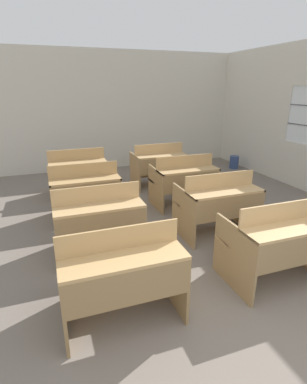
{
  "coord_description": "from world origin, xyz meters",
  "views": [
    {
      "loc": [
        -1.43,
        -0.79,
        2.01
      ],
      "look_at": [
        -0.24,
        2.54,
        0.77
      ],
      "focal_mm": 28.0,
      "sensor_mm": 36.0,
      "label": 1
    }
  ],
  "objects_px": {
    "bench_second_right": "(218,203)",
    "wastepaper_bin": "(234,162)",
    "bench_third_left": "(85,190)",
    "bench_front_right": "(278,241)",
    "bench_back_left": "(78,172)",
    "bench_front_left": "(121,272)",
    "bench_back_right": "(159,164)",
    "bench_second_left": "(98,219)",
    "bench_third_right": "(184,180)"
  },
  "relations": [
    {
      "from": "bench_front_left",
      "to": "bench_front_right",
      "type": "bearing_deg",
      "value": -0.3
    },
    {
      "from": "bench_third_right",
      "to": "bench_back_left",
      "type": "height_order",
      "value": "same"
    },
    {
      "from": "bench_back_right",
      "to": "bench_second_left",
      "type": "bearing_deg",
      "value": -125.63
    },
    {
      "from": "bench_second_right",
      "to": "bench_second_left",
      "type": "bearing_deg",
      "value": 179.24
    },
    {
      "from": "bench_second_left",
      "to": "bench_back_left",
      "type": "xyz_separation_m",
      "value": [
        0.0,
        2.34,
        0.0
      ]
    },
    {
      "from": "bench_front_right",
      "to": "bench_second_left",
      "type": "height_order",
      "value": "same"
    },
    {
      "from": "bench_front_right",
      "to": "bench_back_left",
      "type": "bearing_deg",
      "value": 115.71
    },
    {
      "from": "bench_third_right",
      "to": "bench_back_right",
      "type": "height_order",
      "value": "same"
    },
    {
      "from": "bench_second_left",
      "to": "bench_second_right",
      "type": "xyz_separation_m",
      "value": [
        1.68,
        -0.02,
        0.0
      ]
    },
    {
      "from": "bench_third_left",
      "to": "wastepaper_bin",
      "type": "relative_size",
      "value": 3.23
    },
    {
      "from": "bench_third_left",
      "to": "wastepaper_bin",
      "type": "height_order",
      "value": "bench_third_left"
    },
    {
      "from": "bench_second_left",
      "to": "bench_third_left",
      "type": "xyz_separation_m",
      "value": [
        -0.01,
        1.16,
        0.0
      ]
    },
    {
      "from": "bench_front_left",
      "to": "bench_third_right",
      "type": "xyz_separation_m",
      "value": [
        1.71,
        2.33,
        0.0
      ]
    },
    {
      "from": "bench_front_left",
      "to": "bench_second_left",
      "type": "relative_size",
      "value": 1.0
    },
    {
      "from": "bench_front_right",
      "to": "bench_front_left",
      "type": "bearing_deg",
      "value": 179.7
    },
    {
      "from": "bench_third_left",
      "to": "bench_second_right",
      "type": "bearing_deg",
      "value": -34.84
    },
    {
      "from": "bench_front_left",
      "to": "bench_third_right",
      "type": "height_order",
      "value": "same"
    },
    {
      "from": "bench_second_left",
      "to": "bench_second_right",
      "type": "bearing_deg",
      "value": -0.76
    },
    {
      "from": "bench_front_right",
      "to": "bench_back_right",
      "type": "height_order",
      "value": "same"
    },
    {
      "from": "bench_second_right",
      "to": "bench_back_right",
      "type": "bearing_deg",
      "value": 90.1
    },
    {
      "from": "bench_front_right",
      "to": "bench_third_left",
      "type": "distance_m",
      "value": 2.91
    },
    {
      "from": "bench_front_left",
      "to": "bench_second_left",
      "type": "height_order",
      "value": "same"
    },
    {
      "from": "wastepaper_bin",
      "to": "bench_third_left",
      "type": "bearing_deg",
      "value": -155.02
    },
    {
      "from": "bench_front_left",
      "to": "bench_back_left",
      "type": "height_order",
      "value": "same"
    },
    {
      "from": "bench_second_right",
      "to": "bench_back_left",
      "type": "bearing_deg",
      "value": 125.41
    },
    {
      "from": "bench_back_left",
      "to": "bench_back_right",
      "type": "height_order",
      "value": "same"
    },
    {
      "from": "bench_front_left",
      "to": "bench_back_right",
      "type": "xyz_separation_m",
      "value": [
        1.68,
        3.53,
        0.0
      ]
    },
    {
      "from": "bench_third_right",
      "to": "bench_back_left",
      "type": "bearing_deg",
      "value": 144.99
    },
    {
      "from": "bench_second_right",
      "to": "bench_back_left",
      "type": "xyz_separation_m",
      "value": [
        -1.68,
        2.36,
        0.0
      ]
    },
    {
      "from": "bench_front_right",
      "to": "bench_second_left",
      "type": "relative_size",
      "value": 1.0
    },
    {
      "from": "bench_third_left",
      "to": "bench_back_right",
      "type": "xyz_separation_m",
      "value": [
        1.69,
        1.18,
        0.0
      ]
    },
    {
      "from": "bench_second_left",
      "to": "bench_front_left",
      "type": "bearing_deg",
      "value": -90.37
    },
    {
      "from": "bench_front_left",
      "to": "bench_back_right",
      "type": "relative_size",
      "value": 1.0
    },
    {
      "from": "bench_front_right",
      "to": "bench_second_left",
      "type": "bearing_deg",
      "value": 144.94
    },
    {
      "from": "bench_third_right",
      "to": "wastepaper_bin",
      "type": "distance_m",
      "value": 3.02
    },
    {
      "from": "bench_front_left",
      "to": "bench_front_right",
      "type": "relative_size",
      "value": 1.0
    },
    {
      "from": "bench_back_right",
      "to": "wastepaper_bin",
      "type": "relative_size",
      "value": 3.23
    },
    {
      "from": "bench_second_right",
      "to": "bench_third_right",
      "type": "distance_m",
      "value": 1.17
    },
    {
      "from": "bench_second_right",
      "to": "bench_third_right",
      "type": "xyz_separation_m",
      "value": [
        0.02,
        1.17,
        0.0
      ]
    },
    {
      "from": "bench_second_right",
      "to": "wastepaper_bin",
      "type": "height_order",
      "value": "bench_second_right"
    },
    {
      "from": "bench_second_right",
      "to": "bench_front_left",
      "type": "bearing_deg",
      "value": -145.4
    },
    {
      "from": "bench_back_left",
      "to": "wastepaper_bin",
      "type": "distance_m",
      "value": 4.11
    },
    {
      "from": "bench_back_left",
      "to": "wastepaper_bin",
      "type": "height_order",
      "value": "bench_back_left"
    },
    {
      "from": "bench_second_left",
      "to": "bench_back_left",
      "type": "bearing_deg",
      "value": 89.94
    },
    {
      "from": "bench_front_left",
      "to": "bench_third_left",
      "type": "distance_m",
      "value": 2.34
    },
    {
      "from": "bench_second_right",
      "to": "bench_back_right",
      "type": "distance_m",
      "value": 2.36
    },
    {
      "from": "bench_front_right",
      "to": "wastepaper_bin",
      "type": "distance_m",
      "value": 4.85
    },
    {
      "from": "bench_back_left",
      "to": "bench_front_left",
      "type": "bearing_deg",
      "value": -90.16
    },
    {
      "from": "bench_second_right",
      "to": "wastepaper_bin",
      "type": "distance_m",
      "value": 3.88
    },
    {
      "from": "bench_front_left",
      "to": "bench_second_right",
      "type": "bearing_deg",
      "value": 34.6
    }
  ]
}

